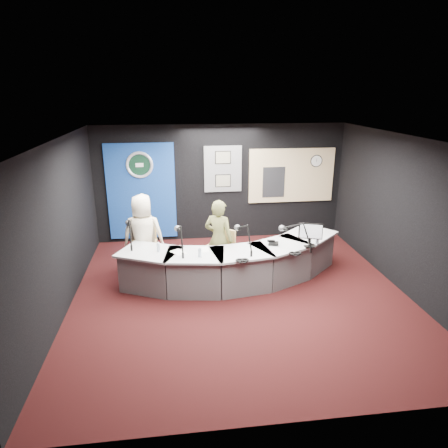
{
  "coord_description": "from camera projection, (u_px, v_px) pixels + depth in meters",
  "views": [
    {
      "loc": [
        -1.12,
        -6.41,
        3.56
      ],
      "look_at": [
        -0.2,
        0.8,
        1.1
      ],
      "focal_mm": 32.0,
      "sensor_mm": 36.0,
      "label": 1
    }
  ],
  "objects": [
    {
      "name": "headphones_near",
      "position": [
        295.0,
        253.0,
        7.16
      ],
      "size": [
        0.19,
        0.19,
        0.03
      ],
      "primitive_type": "torus",
      "color": "black",
      "rests_on": "broadcast_desk"
    },
    {
      "name": "pinboard",
      "position": [
        223.0,
        169.0,
        9.54
      ],
      "size": [
        0.9,
        0.04,
        1.1
      ],
      "primitive_type": "cube",
      "color": "slate",
      "rests_on": "wall_back"
    },
    {
      "name": "headphones_far",
      "position": [
        242.0,
        260.0,
        6.86
      ],
      "size": [
        0.22,
        0.22,
        0.04
      ],
      "primitive_type": "torus",
      "color": "black",
      "rests_on": "broadcast_desk"
    },
    {
      "name": "boom_mic_d",
      "position": [
        296.0,
        234.0,
        7.31
      ],
      "size": [
        0.55,
        0.56,
        0.6
      ],
      "primitive_type": null,
      "color": "black",
      "rests_on": "broadcast_desk"
    },
    {
      "name": "computer_monitor",
      "position": [
        310.0,
        231.0,
        7.39
      ],
      "size": [
        0.39,
        0.15,
        0.28
      ],
      "primitive_type": "cube",
      "rotation": [
        0.0,
        0.0,
        -0.32
      ],
      "color": "black",
      "rests_on": "broadcast_desk"
    },
    {
      "name": "backdrop_panel",
      "position": [
        141.0,
        192.0,
        9.46
      ],
      "size": [
        1.6,
        0.05,
        2.3
      ],
      "primitive_type": "cube",
      "color": "navy",
      "rests_on": "wall_back"
    },
    {
      "name": "framed_photo_lower",
      "position": [
        223.0,
        181.0,
        9.6
      ],
      "size": [
        0.34,
        0.02,
        0.27
      ],
      "primitive_type": "cube",
      "color": "#7C765A",
      "rests_on": "pinboard"
    },
    {
      "name": "booth_glow",
      "position": [
        292.0,
        176.0,
        9.79
      ],
      "size": [
        2.0,
        0.02,
        1.2
      ],
      "primitive_type": "cube",
      "color": "#FFCCA1",
      "rests_on": "booth_window_frame"
    },
    {
      "name": "wall_left",
      "position": [
        60.0,
        229.0,
        6.49
      ],
      "size": [
        0.02,
        6.0,
        2.8
      ],
      "primitive_type": "cube",
      "color": "black",
      "rests_on": "ground"
    },
    {
      "name": "armchair_right",
      "position": [
        219.0,
        257.0,
        7.85
      ],
      "size": [
        0.67,
        0.67,
        0.85
      ],
      "primitive_type": null,
      "rotation": [
        0.0,
        0.0,
        -0.73
      ],
      "color": "tan",
      "rests_on": "ground"
    },
    {
      "name": "desk_phone",
      "position": [
        273.0,
        244.0,
        7.59
      ],
      "size": [
        0.22,
        0.2,
        0.05
      ],
      "primitive_type": "cube",
      "rotation": [
        0.0,
        0.0,
        -0.27
      ],
      "color": "black",
      "rests_on": "broadcast_desk"
    },
    {
      "name": "draped_jacket",
      "position": [
        143.0,
        240.0,
        8.2
      ],
      "size": [
        0.5,
        0.12,
        0.7
      ],
      "primitive_type": "cube",
      "rotation": [
        0.0,
        0.0,
        -0.04
      ],
      "color": "slate",
      "rests_on": "armchair_left"
    },
    {
      "name": "person_man",
      "position": [
        143.0,
        235.0,
        7.9
      ],
      "size": [
        0.83,
        0.57,
        1.65
      ],
      "primitive_type": "imported",
      "rotation": [
        0.0,
        0.0,
        3.09
      ],
      "color": "beige",
      "rests_on": "ground"
    },
    {
      "name": "paper_stack",
      "position": [
        178.0,
        252.0,
        7.24
      ],
      "size": [
        0.32,
        0.34,
        0.0
      ],
      "primitive_type": "cube",
      "rotation": [
        0.0,
        0.0,
        0.6
      ],
      "color": "white",
      "rests_on": "broadcast_desk"
    },
    {
      "name": "wall_right",
      "position": [
        405.0,
        215.0,
        7.21
      ],
      "size": [
        0.02,
        6.0,
        2.8
      ],
      "primitive_type": "cube",
      "color": "black",
      "rests_on": "ground"
    },
    {
      "name": "ceiling",
      "position": [
        243.0,
        139.0,
        6.4
      ],
      "size": [
        6.0,
        6.0,
        0.02
      ],
      "primitive_type": "cube",
      "color": "silver",
      "rests_on": "ground"
    },
    {
      "name": "wall_back",
      "position": [
        221.0,
        183.0,
        9.67
      ],
      "size": [
        6.0,
        0.02,
        2.8
      ],
      "primitive_type": "cube",
      "color": "black",
      "rests_on": "ground"
    },
    {
      "name": "boom_mic_a",
      "position": [
        129.0,
        230.0,
        7.51
      ],
      "size": [
        0.21,
        0.73,
        0.6
      ],
      "primitive_type": null,
      "color": "black",
      "rests_on": "broadcast_desk"
    },
    {
      "name": "armchair_left",
      "position": [
        144.0,
        249.0,
        8.0
      ],
      "size": [
        0.6,
        0.6,
        1.03
      ],
      "primitive_type": null,
      "rotation": [
        0.0,
        0.0,
        -0.04
      ],
      "color": "tan",
      "rests_on": "ground"
    },
    {
      "name": "agency_seal",
      "position": [
        139.0,
        165.0,
        9.22
      ],
      "size": [
        0.63,
        0.07,
        0.63
      ],
      "primitive_type": "torus",
      "rotation": [
        1.57,
        0.0,
        0.0
      ],
      "color": "silver",
      "rests_on": "backdrop_panel"
    },
    {
      "name": "framed_photo_upper",
      "position": [
        223.0,
        158.0,
        9.42
      ],
      "size": [
        0.34,
        0.02,
        0.27
      ],
      "primitive_type": "cube",
      "color": "#7C765A",
      "rests_on": "pinboard"
    },
    {
      "name": "notepad",
      "position": [
        204.0,
        250.0,
        7.36
      ],
      "size": [
        0.19,
        0.27,
        0.0
      ],
      "primitive_type": "cube",
      "rotation": [
        0.0,
        0.0,
        -0.01
      ],
      "color": "white",
      "rests_on": "broadcast_desk"
    },
    {
      "name": "boom_mic_c",
      "position": [
        244.0,
        235.0,
        7.25
      ],
      "size": [
        0.28,
        0.72,
        0.6
      ],
      "primitive_type": null,
      "color": "black",
      "rests_on": "broadcast_desk"
    },
    {
      "name": "seal_center",
      "position": [
        140.0,
        165.0,
        9.22
      ],
      "size": [
        0.48,
        0.01,
        0.48
      ],
      "primitive_type": "cylinder",
      "rotation": [
        1.57,
        0.0,
        0.0
      ],
      "color": "black",
      "rests_on": "backdrop_panel"
    },
    {
      "name": "ground",
      "position": [
        240.0,
        294.0,
        7.3
      ],
      "size": [
        6.0,
        6.0,
        0.0
      ],
      "primitive_type": "plane",
      "color": "black",
      "rests_on": "ground"
    },
    {
      "name": "wall_front",
      "position": [
        291.0,
        314.0,
        4.03
      ],
      "size": [
        6.0,
        0.02,
        2.8
      ],
      "primitive_type": "cube",
      "color": "black",
      "rests_on": "ground"
    },
    {
      "name": "equipment_rack",
      "position": [
        274.0,
        182.0,
        9.77
      ],
      "size": [
        0.55,
        0.02,
        0.75
      ],
      "primitive_type": "cube",
      "color": "black",
      "rests_on": "booth_window_frame"
    },
    {
      "name": "boom_mic_b",
      "position": [
        180.0,
        236.0,
        7.18
      ],
      "size": [
        0.2,
        0.74,
        0.6
      ],
      "primitive_type": null,
      "color": "black",
      "rests_on": "broadcast_desk"
    },
    {
      "name": "broadcast_desk",
      "position": [
        233.0,
        263.0,
        7.69
      ],
      "size": [
        4.5,
        1.9,
        0.75
      ],
      "primitive_type": null,
      "color": "#B2B5B7",
      "rests_on": "ground"
    },
    {
      "name": "booth_window_frame",
      "position": [
        291.0,
        175.0,
        9.8
      ],
      "size": [
        2.12,
        0.06,
        1.32
      ],
      "primitive_type": "cube",
      "color": "#D0B482",
      "rests_on": "wall_back"
    },
    {
      "name": "water_bottles",
      "position": [
        241.0,
        246.0,
        7.28
      ],
      "size": [
        3.06,
        0.4,
        0.18
      ],
      "primitive_type": null,
      "color": "silver",
      "rests_on": "broadcast_desk"
    },
    {
      "name": "wall_clock",
      "position": [
        316.0,
        161.0,
        9.73
      ],
      "size": [
        0.28,
        0.01,
        0.28
      ],
      "primitive_type": "cylinder",
      "rotation": [
        1.57,
        0.0,
        0.0
      ],
      "color": "white",
      "rests_on": "booth_window_frame"
    },
    {
      "name": "person_woman",
      "position": [
        219.0,
        240.0,
        7.73
      ],
      "size": [
        0.69,
        0.62,
        1.59
      ],
      "primitive_type": "imported",
      "rotation": [
        0.0,
        0.0,
        2.62
      ],
      "color": "brown",
      "rests_on": "ground"
    }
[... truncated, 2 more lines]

